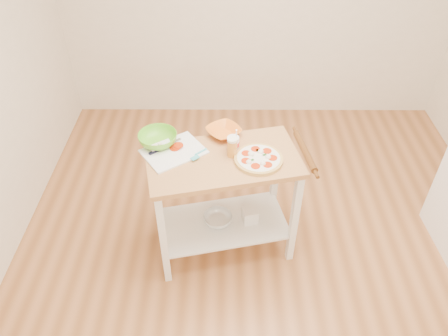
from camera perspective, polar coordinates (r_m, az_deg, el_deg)
room_shell at (r=2.53m, az=7.53°, el=5.78°), size 4.04×4.54×2.74m
prep_island at (r=3.14m, az=-0.09°, el=-2.37°), size 1.14×0.78×0.90m
pizza at (r=2.95m, az=4.51°, el=1.22°), size 0.33×0.33×0.05m
cutting_board at (r=3.04m, az=-6.68°, el=2.20°), size 0.50×0.47×0.04m
spatula at (r=2.98m, az=-3.40°, el=1.77°), size 0.11×0.14×0.01m
knife at (r=3.06m, az=-8.25°, el=2.55°), size 0.21×0.20×0.01m
orange_bowl at (r=3.17m, az=-0.05°, el=4.78°), size 0.33×0.33×0.06m
green_bowl at (r=3.11m, az=-8.64°, el=3.77°), size 0.34×0.34×0.09m
beer_pint at (r=2.95m, az=1.08°, el=2.77°), size 0.07×0.07×0.14m
yogurt_tub at (r=3.02m, az=1.20°, el=3.24°), size 0.09×0.09×0.18m
rolling_pin at (r=3.04m, az=10.53°, el=2.16°), size 0.12×0.43×0.05m
shelf_glass_bowl at (r=3.39m, az=-0.82°, el=-6.68°), size 0.26×0.26×0.07m
shelf_bin at (r=3.39m, az=3.40°, el=-6.16°), size 0.13×0.13×0.11m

